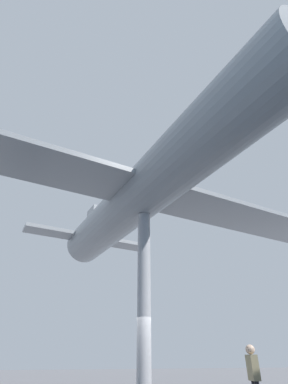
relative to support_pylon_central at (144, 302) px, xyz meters
name	(u,v)px	position (x,y,z in m)	size (l,w,h in m)	color
support_pylon_central	(144,302)	(0.00, 0.00, 0.00)	(0.42, 0.42, 5.86)	#B7B7BC
suspended_airplane	(147,189)	(-0.06, 0.26, 3.86)	(20.39, 15.40, 2.82)	#93999E
visitor_person	(254,373)	(-3.22, 0.33, -1.88)	(0.28, 0.43, 1.80)	#232328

